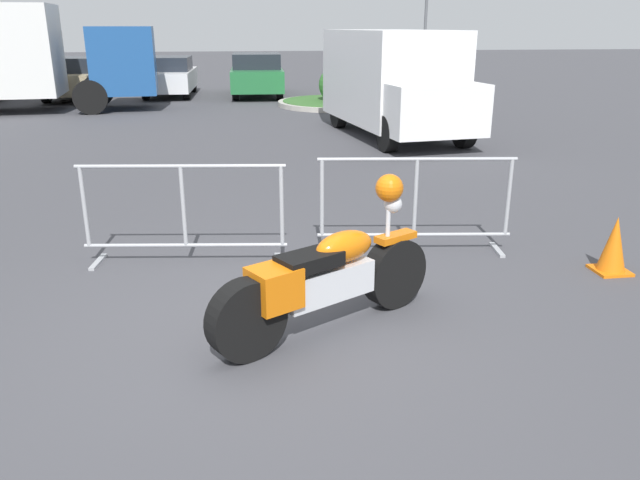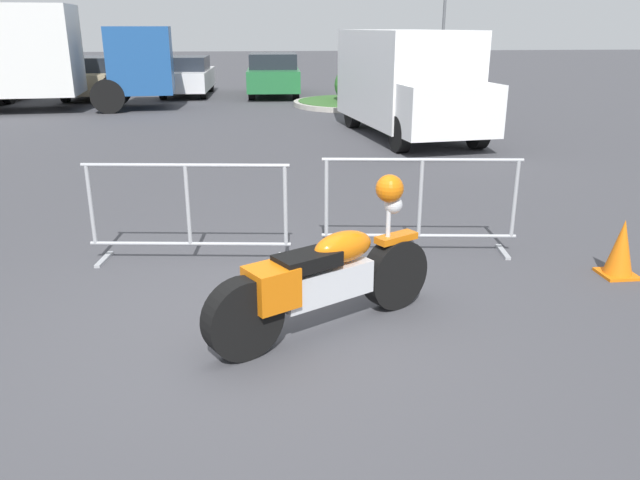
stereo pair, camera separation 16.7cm
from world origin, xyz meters
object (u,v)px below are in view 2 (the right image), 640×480
at_px(box_truck, 18,54).
at_px(pedestrian, 456,79).
at_px(parked_car_green, 273,74).
at_px(crowd_barrier_far, 420,205).
at_px(traffic_cone, 621,249).
at_px(parked_car_tan, 96,77).
at_px(motorcycle, 325,277).
at_px(parked_car_white, 187,76).
at_px(delivery_van, 408,80).
at_px(parked_car_silver, 0,78).
at_px(crowd_barrier_near, 188,212).

relative_size(box_truck, pedestrian, 4.65).
height_order(box_truck, parked_car_green, box_truck).
distance_m(parked_car_green, pedestrian, 7.03).
xyz_separation_m(crowd_barrier_far, traffic_cone, (1.84, -0.88, -0.26)).
bearing_deg(crowd_barrier_far, parked_car_tan, 113.15).
height_order(motorcycle, parked_car_green, parked_car_green).
bearing_deg(parked_car_white, delivery_van, -146.54).
xyz_separation_m(parked_car_silver, parked_car_white, (6.17, 0.72, -0.03)).
bearing_deg(parked_car_green, crowd_barrier_near, 176.85).
bearing_deg(delivery_van, parked_car_green, -171.05).
height_order(parked_car_green, pedestrian, pedestrian).
bearing_deg(pedestrian, delivery_van, 126.28).
bearing_deg(parked_car_green, parked_car_silver, 94.09).
distance_m(crowd_barrier_near, parked_car_green, 16.78).
xyz_separation_m(motorcycle, delivery_van, (2.97, 9.40, 0.77)).
bearing_deg(box_truck, parked_car_tan, 65.19).
bearing_deg(parked_car_tan, traffic_cone, -150.80).
bearing_deg(parked_car_green, parked_car_tan, 92.86).
height_order(parked_car_green, traffic_cone, parked_car_green).
bearing_deg(crowd_barrier_near, parked_car_white, 95.15).
bearing_deg(parked_car_silver, pedestrian, -104.74).
bearing_deg(parked_car_white, pedestrian, -119.49).
height_order(motorcycle, pedestrian, pedestrian).
distance_m(motorcycle, parked_car_tan, 19.28).
bearing_deg(motorcycle, parked_car_silver, 86.55).
bearing_deg(traffic_cone, parked_car_silver, 124.87).
height_order(motorcycle, parked_car_white, parked_car_white).
relative_size(crowd_barrier_near, pedestrian, 1.26).
distance_m(parked_car_tan, pedestrian, 12.29).
bearing_deg(motorcycle, crowd_barrier_far, 24.52).
height_order(crowd_barrier_far, parked_car_tan, parked_car_tan).
xyz_separation_m(motorcycle, parked_car_white, (-2.78, 18.84, 0.22)).
relative_size(pedestrian, traffic_cone, 2.86).
relative_size(motorcycle, parked_car_white, 0.48).
bearing_deg(pedestrian, traffic_cone, 146.07).
xyz_separation_m(box_truck, parked_car_green, (7.45, 3.56, -0.89)).
distance_m(pedestrian, traffic_cone, 13.13).
height_order(box_truck, pedestrian, box_truck).
xyz_separation_m(crowd_barrier_far, box_truck, (-8.39, 13.16, 1.08)).
xyz_separation_m(motorcycle, box_truck, (-7.15, 14.88, 1.17)).
relative_size(parked_car_tan, parked_car_green, 0.94).
height_order(crowd_barrier_near, delivery_van, delivery_van).
bearing_deg(delivery_van, box_truck, -125.94).
relative_size(parked_car_silver, traffic_cone, 7.24).
height_order(parked_car_tan, parked_car_green, parked_car_green).
distance_m(crowd_barrier_near, box_truck, 14.46).
bearing_deg(crowd_barrier_near, pedestrian, 60.62).
relative_size(box_truck, parked_car_white, 1.93).
relative_size(motorcycle, crowd_barrier_far, 0.93).
bearing_deg(box_truck, motorcycle, -68.93).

